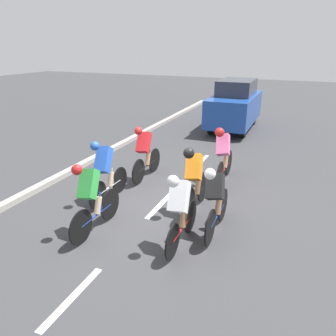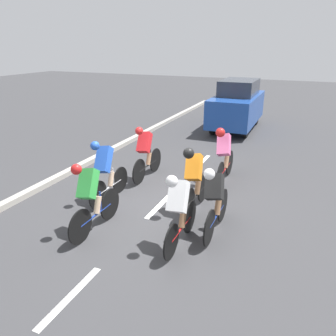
% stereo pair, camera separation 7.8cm
% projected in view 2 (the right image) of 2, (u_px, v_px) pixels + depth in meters
% --- Properties ---
extents(ground_plane, '(60.00, 60.00, 0.00)m').
position_uv_depth(ground_plane, '(159.00, 206.00, 7.55)').
color(ground_plane, '#38383A').
extents(lane_stripe_near, '(0.12, 1.40, 0.01)m').
position_uv_depth(lane_stripe_near, '(70.00, 296.00, 4.85)').
color(lane_stripe_near, white).
rests_on(lane_stripe_near, ground).
extents(lane_stripe_mid, '(0.12, 1.40, 0.01)m').
position_uv_depth(lane_stripe_mid, '(160.00, 205.00, 7.59)').
color(lane_stripe_mid, white).
rests_on(lane_stripe_mid, ground).
extents(lane_stripe_far, '(0.12, 1.40, 0.01)m').
position_uv_depth(lane_stripe_far, '(202.00, 162.00, 10.34)').
color(lane_stripe_far, white).
rests_on(lane_stripe_far, ground).
extents(curb, '(0.20, 27.74, 0.14)m').
position_uv_depth(curb, '(51.00, 181.00, 8.75)').
color(curb, '#A8A399').
rests_on(curb, ground).
extents(cyclist_green, '(0.42, 1.68, 1.50)m').
position_uv_depth(cyclist_green, '(91.00, 196.00, 6.28)').
color(cyclist_green, black).
rests_on(cyclist_green, ground).
extents(cyclist_blue, '(0.41, 1.61, 1.53)m').
position_uv_depth(cyclist_blue, '(106.00, 169.00, 7.53)').
color(cyclist_blue, black).
rests_on(cyclist_blue, ground).
extents(cyclist_red, '(0.38, 1.70, 1.50)m').
position_uv_depth(cyclist_red, '(145.00, 151.00, 8.85)').
color(cyclist_red, black).
rests_on(cyclist_red, ground).
extents(cyclist_orange, '(0.41, 1.72, 1.54)m').
position_uv_depth(cyclist_orange, '(194.00, 178.00, 7.03)').
color(cyclist_orange, black).
rests_on(cyclist_orange, ground).
extents(cyclist_pink, '(0.43, 1.73, 1.54)m').
position_uv_depth(cyclist_pink, '(224.00, 153.00, 8.59)').
color(cyclist_pink, black).
rests_on(cyclist_pink, ground).
extents(cyclist_white, '(0.38, 1.59, 1.49)m').
position_uv_depth(cyclist_white, '(179.00, 208.00, 5.80)').
color(cyclist_white, black).
rests_on(cyclist_white, ground).
extents(cyclist_black, '(0.42, 1.67, 1.44)m').
position_uv_depth(cyclist_black, '(215.00, 199.00, 6.23)').
color(cyclist_black, black).
rests_on(cyclist_black, ground).
extents(support_car, '(1.70, 3.97, 2.08)m').
position_uv_depth(support_car, '(237.00, 105.00, 14.00)').
color(support_car, black).
rests_on(support_car, ground).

